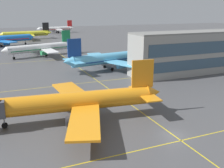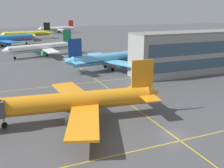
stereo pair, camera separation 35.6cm
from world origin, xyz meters
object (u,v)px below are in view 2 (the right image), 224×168
Objects in this scene: airliner_second_row at (112,58)px; airliner_far_left_stand at (3,39)px; airliner_third_row at (42,48)px; airliner_front_gate at (74,102)px; airliner_far_right_stand at (28,34)px; airliner_distant_taxiway at (57,29)px.

airliner_second_row is 0.98× the size of airliner_far_left_stand.
airliner_front_gate is at bearing -93.47° from airliner_third_row.
airliner_far_left_stand is 36.10m from airliner_far_right_stand.
airliner_second_row is 88.35m from airliner_far_left_stand.
airliner_third_row is 0.98× the size of airliner_distant_taxiway.
airliner_third_row is at bearing -69.36° from airliner_far_left_stand.
airliner_far_left_stand is 1.08× the size of airliner_distant_taxiway.
airliner_far_right_stand is 1.04× the size of airliner_distant_taxiway.
airliner_front_gate is at bearing -100.20° from airliner_distant_taxiway.
airliner_far_left_stand is (-11.44, 119.75, 0.33)m from airliner_front_gate.
airliner_second_row reaches higher than airliner_far_right_stand.
airliner_far_right_stand reaches higher than airliner_third_row.
airliner_far_right_stand is at bearing 89.35° from airliner_third_row.
airliner_front_gate is 120.29m from airliner_far_left_stand.
airliner_front_gate is at bearing -84.54° from airliner_far_left_stand.
airliner_far_right_stand is (0.84, 74.63, 0.17)m from airliner_third_row.
airliner_front_gate is 1.03× the size of airliner_third_row.
airliner_far_right_stand is (16.95, 31.87, -0.21)m from airliner_far_left_stand.
airliner_second_row is at bearing -63.12° from airliner_third_row.
airliner_third_row is 45.69m from airliner_far_left_stand.
airliner_front_gate reaches higher than airliner_distant_taxiway.
airliner_front_gate is 151.72m from airliner_far_right_stand.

